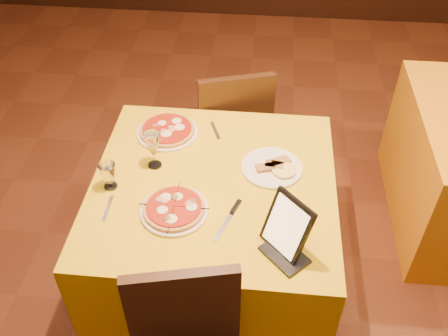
# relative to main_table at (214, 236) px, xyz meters

# --- Properties ---
(floor) EXTENTS (6.00, 7.00, 0.01)m
(floor) POSITION_rel_main_table_xyz_m (0.07, -0.20, -0.38)
(floor) COLOR #5E2D19
(floor) RESTS_ON ground
(main_table) EXTENTS (1.10, 1.10, 0.75)m
(main_table) POSITION_rel_main_table_xyz_m (0.00, 0.00, 0.00)
(main_table) COLOR yellow
(main_table) RESTS_ON floor
(chair_main_far) EXTENTS (0.53, 0.53, 0.91)m
(chair_main_far) POSITION_rel_main_table_xyz_m (-0.00, 0.81, 0.08)
(chair_main_far) COLOR #2F200F
(chair_main_far) RESTS_ON floor
(pizza_near) EXTENTS (0.29, 0.29, 0.03)m
(pizza_near) POSITION_rel_main_table_xyz_m (-0.14, -0.20, 0.39)
(pizza_near) COLOR white
(pizza_near) RESTS_ON main_table
(pizza_far) EXTENTS (0.31, 0.31, 0.03)m
(pizza_far) POSITION_rel_main_table_xyz_m (-0.27, 0.33, 0.39)
(pizza_far) COLOR white
(pizza_far) RESTS_ON main_table
(cutlet_dish) EXTENTS (0.28, 0.28, 0.03)m
(cutlet_dish) POSITION_rel_main_table_xyz_m (0.26, 0.12, 0.39)
(cutlet_dish) COLOR white
(cutlet_dish) RESTS_ON main_table
(wine_glass) EXTENTS (0.09, 0.09, 0.19)m
(wine_glass) POSITION_rel_main_table_xyz_m (-0.29, 0.09, 0.47)
(wine_glass) COLOR #F8F18D
(wine_glass) RESTS_ON main_table
(water_glass) EXTENTS (0.08, 0.08, 0.13)m
(water_glass) POSITION_rel_main_table_xyz_m (-0.45, -0.07, 0.44)
(water_glass) COLOR white
(water_glass) RESTS_ON main_table
(tablet) EXTENTS (0.21, 0.21, 0.23)m
(tablet) POSITION_rel_main_table_xyz_m (0.32, -0.33, 0.49)
(tablet) COLOR black
(tablet) RESTS_ON main_table
(knife) EXTENTS (0.10, 0.23, 0.01)m
(knife) POSITION_rel_main_table_xyz_m (0.08, -0.23, 0.38)
(knife) COLOR silver
(knife) RESTS_ON main_table
(fork_near) EXTENTS (0.02, 0.15, 0.01)m
(fork_near) POSITION_rel_main_table_xyz_m (-0.43, -0.20, 0.38)
(fork_near) COLOR silver
(fork_near) RESTS_ON main_table
(fork_far) EXTENTS (0.07, 0.14, 0.01)m
(fork_far) POSITION_rel_main_table_xyz_m (-0.03, 0.37, 0.38)
(fork_far) COLOR silver
(fork_far) RESTS_ON main_table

